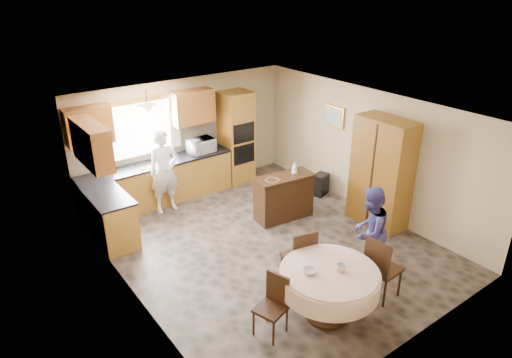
{
  "coord_description": "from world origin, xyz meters",
  "views": [
    {
      "loc": [
        -4.35,
        -5.56,
        4.51
      ],
      "look_at": [
        -0.04,
        0.3,
        1.21
      ],
      "focal_mm": 32.0,
      "sensor_mm": 36.0,
      "label": 1
    }
  ],
  "objects": [
    {
      "name": "wall_front",
      "position": [
        0.0,
        -3.0,
        1.25
      ],
      "size": [
        5.0,
        0.02,
        2.5
      ],
      "primitive_type": "cube",
      "color": "tan",
      "rests_on": "floor"
    },
    {
      "name": "floor",
      "position": [
        0.0,
        0.0,
        0.0
      ],
      "size": [
        5.0,
        6.0,
        0.01
      ],
      "primitive_type": "cube",
      "color": "brown",
      "rests_on": "ground"
    },
    {
      "name": "oven_lower",
      "position": [
        1.15,
        2.38,
        0.75
      ],
      "size": [
        0.56,
        0.01,
        0.45
      ],
      "primitive_type": "cube",
      "color": "black",
      "rests_on": "oven_tower"
    },
    {
      "name": "wall_right",
      "position": [
        2.5,
        0.0,
        1.25
      ],
      "size": [
        0.02,
        6.0,
        2.5
      ],
      "primitive_type": "cube",
      "color": "tan",
      "rests_on": "floor"
    },
    {
      "name": "sideboard",
      "position": [
        0.87,
        0.61,
        0.43
      ],
      "size": [
        1.24,
        0.62,
        0.85
      ],
      "primitive_type": "cube",
      "rotation": [
        0.0,
        0.0,
        -0.11
      ],
      "color": "#391F0F",
      "rests_on": "floor"
    },
    {
      "name": "wall_cab_right",
      "position": [
        0.15,
        2.83,
        1.91
      ],
      "size": [
        0.9,
        0.33,
        0.72
      ],
      "primitive_type": "cube",
      "color": "#A8662A",
      "rests_on": "wall_back"
    },
    {
      "name": "framed_picture",
      "position": [
        2.47,
        0.93,
        1.75
      ],
      "size": [
        0.06,
        0.54,
        0.44
      ],
      "color": "gold",
      "rests_on": "wall_right"
    },
    {
      "name": "pendant",
      "position": [
        -1.0,
        2.5,
        2.12
      ],
      "size": [
        0.36,
        0.36,
        0.18
      ],
      "primitive_type": "cone",
      "rotation": [
        3.14,
        0.0,
        0.0
      ],
      "color": "beige",
      "rests_on": "ceiling"
    },
    {
      "name": "cupboard",
      "position": [
        2.22,
        -0.62,
        1.06
      ],
      "size": [
        0.56,
        1.11,
        2.12
      ],
      "primitive_type": "cube",
      "color": "gold",
      "rests_on": "floor"
    },
    {
      "name": "dining_table",
      "position": [
        -0.47,
        -2.0,
        0.62
      ],
      "size": [
        1.39,
        1.39,
        0.79
      ],
      "color": "#391F0F",
      "rests_on": "floor"
    },
    {
      "name": "base_cab_left",
      "position": [
        -2.2,
        1.8,
        0.44
      ],
      "size": [
        0.6,
        1.2,
        0.88
      ],
      "primitive_type": "cube",
      "color": "gold",
      "rests_on": "floor"
    },
    {
      "name": "person_dining",
      "position": [
        0.8,
        -1.59,
        0.76
      ],
      "size": [
        0.86,
        0.74,
        1.51
      ],
      "primitive_type": "imported",
      "rotation": [
        0.0,
        0.0,
        3.4
      ],
      "color": "#3D397D",
      "rests_on": "floor"
    },
    {
      "name": "bowl_sideboard",
      "position": [
        0.57,
        0.61,
        0.88
      ],
      "size": [
        0.32,
        0.32,
        0.06
      ],
      "primitive_type": "imported",
      "rotation": [
        0.0,
        0.0,
        0.4
      ],
      "color": "#B2B2B2",
      "rests_on": "sideboard"
    },
    {
      "name": "wall_left",
      "position": [
        -2.5,
        0.0,
        1.25
      ],
      "size": [
        0.02,
        6.0,
        2.5
      ],
      "primitive_type": "cube",
      "color": "tan",
      "rests_on": "floor"
    },
    {
      "name": "counter_left",
      "position": [
        -2.2,
        1.8,
        0.9
      ],
      "size": [
        0.64,
        1.2,
        0.04
      ],
      "primitive_type": "cube",
      "color": "black",
      "rests_on": "base_cab_left"
    },
    {
      "name": "ceiling",
      "position": [
        0.0,
        0.0,
        2.5
      ],
      "size": [
        5.0,
        6.0,
        0.01
      ],
      "primitive_type": "cube",
      "color": "white",
      "rests_on": "wall_back"
    },
    {
      "name": "curtain_left",
      "position": [
        -1.75,
        2.93,
        1.65
      ],
      "size": [
        0.22,
        0.02,
        1.15
      ],
      "primitive_type": "cube",
      "color": "white",
      "rests_on": "wall_back"
    },
    {
      "name": "base_cab_back",
      "position": [
        -0.85,
        2.7,
        0.44
      ],
      "size": [
        3.3,
        0.6,
        0.88
      ],
      "primitive_type": "cube",
      "color": "gold",
      "rests_on": "floor"
    },
    {
      "name": "curtain_right",
      "position": [
        -0.25,
        2.93,
        1.65
      ],
      "size": [
        0.22,
        0.02,
        1.15
      ],
      "primitive_type": "cube",
      "color": "white",
      "rests_on": "wall_back"
    },
    {
      "name": "wall_cab_side",
      "position": [
        -2.33,
        1.8,
        1.91
      ],
      "size": [
        0.33,
        1.2,
        0.72
      ],
      "primitive_type": "cube",
      "color": "#A8662A",
      "rests_on": "wall_left"
    },
    {
      "name": "bowl_table",
      "position": [
        -0.74,
        -1.88,
        0.82
      ],
      "size": [
        0.2,
        0.2,
        0.06
      ],
      "primitive_type": "imported",
      "rotation": [
        0.0,
        0.0,
        0.08
      ],
      "color": "#B2B2B2",
      "rests_on": "dining_table"
    },
    {
      "name": "oven_tower",
      "position": [
        1.15,
        2.69,
        1.06
      ],
      "size": [
        0.66,
        0.62,
        2.12
      ],
      "primitive_type": "cube",
      "color": "gold",
      "rests_on": "floor"
    },
    {
      "name": "wall_back",
      "position": [
        0.0,
        3.0,
        1.25
      ],
      "size": [
        5.0,
        0.02,
        2.5
      ],
      "primitive_type": "cube",
      "color": "tan",
      "rests_on": "floor"
    },
    {
      "name": "chair_right",
      "position": [
        0.43,
        -2.15,
        0.57
      ],
      "size": [
        0.48,
        0.48,
        1.03
      ],
      "rotation": [
        0.0,
        0.0,
        1.65
      ],
      "color": "#391F0F",
      "rests_on": "floor"
    },
    {
      "name": "space_heater",
      "position": [
        2.19,
        0.94,
        0.24
      ],
      "size": [
        0.41,
        0.34,
        0.48
      ],
      "primitive_type": "cube",
      "rotation": [
        0.0,
        0.0,
        0.29
      ],
      "color": "black",
      "rests_on": "floor"
    },
    {
      "name": "wall_cab_left",
      "position": [
        -2.05,
        2.83,
        1.91
      ],
      "size": [
        0.85,
        0.33,
        0.72
      ],
      "primitive_type": "cube",
      "color": "#A8662A",
      "rests_on": "wall_back"
    },
    {
      "name": "person_sink",
      "position": [
        -0.86,
        2.3,
        0.87
      ],
      "size": [
        0.65,
        0.44,
        1.73
      ],
      "primitive_type": "imported",
      "rotation": [
        0.0,
        0.0,
        -0.03
      ],
      "color": "silver",
      "rests_on": "floor"
    },
    {
      "name": "backsplash",
      "position": [
        -0.85,
        2.99,
        1.18
      ],
      "size": [
        3.3,
        0.02,
        0.55
      ],
      "primitive_type": "cube",
      "color": "tan",
      "rests_on": "wall_back"
    },
    {
      "name": "counter_back",
      "position": [
        -0.85,
        2.7,
        0.9
      ],
      "size": [
        3.3,
        0.64,
        0.04
      ],
      "primitive_type": "cube",
      "color": "black",
      "rests_on": "base_cab_back"
    },
    {
      "name": "chair_left",
      "position": [
        -1.27,
        -1.76,
        0.48
      ],
      "size": [
        0.47,
        0.47,
        0.87
      ],
      "rotation": [
        0.0,
        0.0,
        -1.26
      ],
      "color": "#391F0F",
      "rests_on": "floor"
    },
    {
      "name": "cup_table",
      "position": [
        -0.37,
        -2.09,
        0.84
      ],
      "size": [
        0.14,
        0.14,
        0.1
      ],
      "primitive_type": "imported",
      "rotation": [
        0.0,
        0.0,
        0.12
      ],
      "color": "#B2B2B2",
      "rests_on": "dining_table"
    },
    {
      "name": "chair_back",
      "position": [
        -0.32,
        -1.23,
        0.56
      ],
      "size": [
        0.52,
        0.52,
        1.01
      ],
      "rotation": [
        0.0,
        0.0,
        2.92
      ],
      "color": "#391F0F",
      "rests_on": "floor"
    },
    {
      "name": "oven_upper",
      "position": [
        1.15,
        2.38,
        1.25
      ],
      "size": [
        0.56,
        0.01,
        0.45
      ],
      "primitive_type": "cube",
      "color": "black",
      "rests_on": "oven_tower"
    },
    {
      "name": "bottle_sideboard",
      "position": [
        1.12,
        0.61,
        0.99
      ],
      "size": [
        0.14,
        0.14,
        0.28
      ],
      "primitive_type": "imported",
      "rotation": [
        0.0,
        0.0,
        0.34
      ],
      "color": "silver",
      "rests_on": "sideboard"
    },
    {
      "name": "microwave",
      "position": [
        0.21,
        2.65,
        1.07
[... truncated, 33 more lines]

